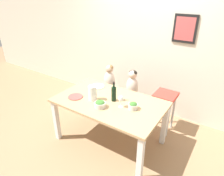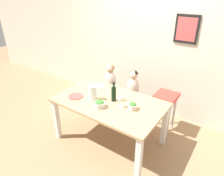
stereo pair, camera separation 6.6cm
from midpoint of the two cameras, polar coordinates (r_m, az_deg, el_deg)
ground_plane at (r=3.33m, az=-0.13°, el=-14.59°), size 14.00×14.00×0.00m
wall_back at (r=3.72m, az=11.54°, el=13.01°), size 10.00×0.09×2.70m
dining_table at (r=2.95m, az=-0.15°, el=-5.26°), size 1.57×0.94×0.73m
chair_far_left at (r=3.85m, az=0.07°, el=-1.54°), size 0.40×0.42×0.45m
chair_far_center at (r=3.63m, az=6.33°, el=-3.59°), size 0.40×0.42×0.45m
chair_right_highchair at (r=3.35m, az=15.57°, el=-4.03°), size 0.34×0.35×0.69m
person_child_left at (r=3.71m, az=0.08°, el=2.82°), size 0.22×0.19×0.51m
person_child_center at (r=3.48m, az=6.60°, el=0.97°), size 0.22×0.19×0.51m
wine_bottle at (r=2.85m, az=1.15°, el=-1.56°), size 0.07×0.07×0.30m
paper_towel_roll at (r=2.89m, az=-4.93°, el=-1.40°), size 0.12×0.12×0.22m
wine_glass_near at (r=2.70m, az=3.11°, el=-3.19°), size 0.07×0.07×0.18m
salad_bowl_large at (r=2.74m, az=-2.86°, el=-4.56°), size 0.15×0.15×0.10m
salad_bowl_small at (r=2.70m, az=6.57°, el=-5.16°), size 0.13×0.13×0.10m
dinner_plate_front_left at (r=3.05m, az=-9.71°, el=-2.33°), size 0.22×0.22×0.01m
dinner_plate_back_left at (r=3.32m, az=-3.36°, el=0.52°), size 0.22×0.22×0.01m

